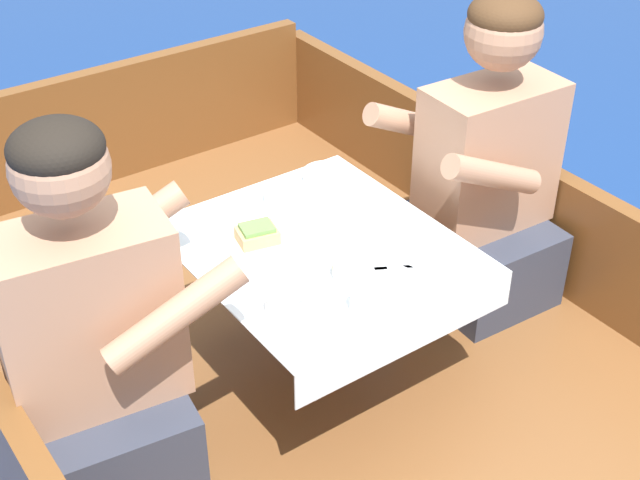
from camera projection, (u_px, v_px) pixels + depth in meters
ground_plane at (339, 453)px, 2.67m from camera, size 60.00×60.00×0.00m
boat_deck at (339, 421)px, 2.60m from camera, size 1.80×3.03×0.26m
gunwale_starboard at (560, 232)px, 2.83m from camera, size 0.06×3.03×0.39m
bow_coaming at (110, 124)px, 3.40m from camera, size 1.68×0.06×0.45m
cockpit_table at (320, 261)px, 2.37m from camera, size 0.67×0.75×0.44m
person_port at (96, 346)px, 2.07m from camera, size 0.56×0.50×0.98m
person_starboard at (484, 181)px, 2.69m from camera, size 0.54×0.46×0.98m
plate_sandwich at (258, 243)px, 2.35m from camera, size 0.18×0.18×0.01m
plate_bread at (363, 206)px, 2.50m from camera, size 0.16×0.16×0.01m
sandwich at (257, 234)px, 2.34m from camera, size 0.12×0.10×0.05m
bowl_port_near at (287, 194)px, 2.52m from camera, size 0.13×0.13×0.04m
bowl_starboard_near at (325, 176)px, 2.60m from camera, size 0.13×0.13×0.04m
coffee_cup_port at (366, 299)px, 2.10m from camera, size 0.10×0.07×0.06m
coffee_cup_starboard at (282, 303)px, 2.10m from camera, size 0.11×0.08×0.05m
tin_can at (345, 268)px, 2.22m from camera, size 0.07×0.07×0.05m
utensil_knife_port at (390, 260)px, 2.29m from camera, size 0.07×0.16×0.00m
utensil_spoon_center at (242, 282)px, 2.21m from camera, size 0.16×0.09×0.01m
utensil_knife_starboard at (411, 236)px, 2.38m from camera, size 0.01×0.17×0.00m
utensil_fork_port at (400, 268)px, 2.26m from camera, size 0.16×0.10×0.00m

